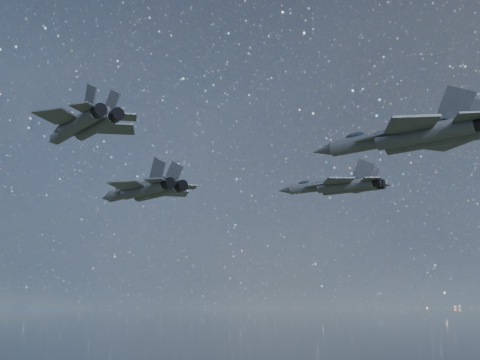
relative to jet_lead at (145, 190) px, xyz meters
The scene contains 4 objects.
jet_lead is the anchor object (origin of this frame).
jet_left 28.73m from the jet_lead, 40.26° to the left, with size 17.53×12.33×4.43m.
jet_right 26.58m from the jet_lead, 59.39° to the right, with size 15.31×10.35×3.86m.
jet_slot 39.77m from the jet_lead, ahead, with size 20.11×14.22×5.10m.
Camera 1 is at (38.15, -53.54, 141.07)m, focal length 42.00 mm.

